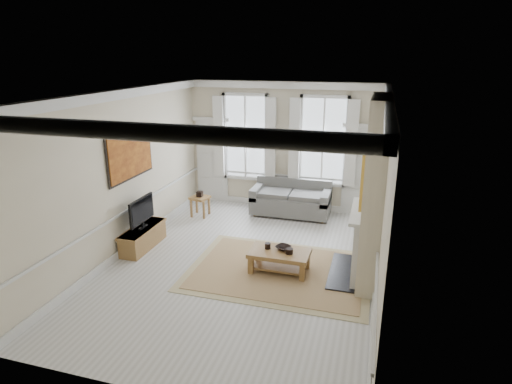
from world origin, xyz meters
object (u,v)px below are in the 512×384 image
(sofa, at_px, (291,200))
(side_table, at_px, (200,200))
(coffee_table, at_px, (279,255))
(tv_stand, at_px, (143,238))

(sofa, relative_size, side_table, 3.85)
(sofa, height_order, side_table, sofa)
(coffee_table, height_order, tv_stand, tv_stand)
(side_table, bearing_deg, sofa, 19.72)
(side_table, bearing_deg, tv_stand, -101.30)
(tv_stand, bearing_deg, coffee_table, -4.27)
(sofa, bearing_deg, coffee_table, -82.39)
(sofa, distance_m, coffee_table, 3.21)
(side_table, distance_m, tv_stand, 2.19)
(coffee_table, bearing_deg, tv_stand, 176.10)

